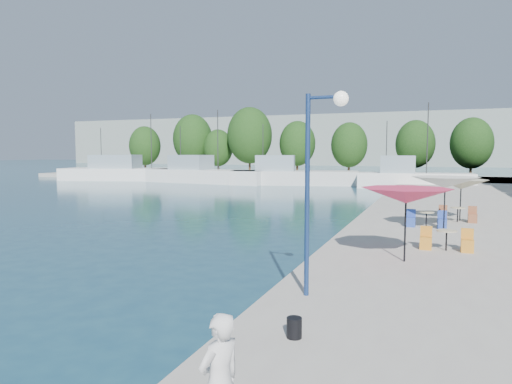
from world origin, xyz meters
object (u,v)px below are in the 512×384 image
at_px(umbrella_cream, 461,184).
at_px(trawler_04, 411,179).
at_px(street_lamp, 320,156).
at_px(person, 220,383).
at_px(umbrella_pink, 406,196).
at_px(trawler_03, 291,177).
at_px(umbrella_white, 445,182).
at_px(trawler_01, 134,173).
at_px(trawler_02, 204,175).
at_px(bollard, 294,328).

bearing_deg(umbrella_cream, trawler_04, 97.21).
relative_size(street_lamp, person, 2.95).
bearing_deg(umbrella_pink, umbrella_cream, 78.27).
height_order(trawler_03, umbrella_cream, trawler_03).
distance_m(trawler_03, umbrella_pink, 43.83).
bearing_deg(umbrella_white, person, -99.03).
xyz_separation_m(trawler_03, umbrella_white, (17.62, -33.91, 1.76)).
height_order(trawler_01, umbrella_white, trawler_01).
bearing_deg(trawler_02, trawler_03, 9.92).
relative_size(trawler_03, umbrella_white, 5.69).
bearing_deg(trawler_02, trawler_04, 6.98).
xyz_separation_m(trawler_02, umbrella_pink, (28.52, -40.03, 1.71)).
xyz_separation_m(umbrella_white, street_lamp, (-3.07, -11.36, 1.26)).
relative_size(trawler_03, street_lamp, 3.33).
height_order(umbrella_pink, umbrella_white, umbrella_white).
bearing_deg(trawler_04, person, -95.72).
bearing_deg(umbrella_pink, trawler_04, 92.27).
distance_m(trawler_01, person, 65.38).
bearing_deg(trawler_04, umbrella_pink, -93.56).
bearing_deg(trawler_02, umbrella_white, -41.10).
bearing_deg(trawler_03, person, -87.76).
bearing_deg(bollard, umbrella_cream, 77.97).
bearing_deg(trawler_02, umbrella_pink, -47.49).
distance_m(umbrella_pink, person, 11.01).
distance_m(umbrella_cream, street_lamp, 15.60).
relative_size(umbrella_white, umbrella_cream, 1.10).
bearing_deg(bollard, trawler_01, 129.09).
relative_size(umbrella_pink, umbrella_cream, 1.09).
bearing_deg(umbrella_cream, bollard, -102.03).
height_order(trawler_01, trawler_03, same).
bearing_deg(person, trawler_01, -119.73).
distance_m(umbrella_white, street_lamp, 11.83).
bearing_deg(umbrella_pink, trawler_01, 134.85).
bearing_deg(person, umbrella_white, -165.98).
xyz_separation_m(umbrella_cream, bollard, (-3.77, -17.67, -1.72)).
distance_m(trawler_01, trawler_03, 24.72).
height_order(trawler_04, bollard, trawler_04).
height_order(trawler_01, umbrella_pink, trawler_01).
bearing_deg(trawler_04, trawler_02, 174.10).
bearing_deg(trawler_04, bollard, -95.86).
bearing_deg(umbrella_white, trawler_01, 140.82).
bearing_deg(trawler_03, trawler_01, 164.80).
bearing_deg(trawler_04, street_lamp, -96.06).
bearing_deg(trawler_01, trawler_02, -20.75).
height_order(trawler_01, umbrella_cream, trawler_01).
height_order(trawler_04, street_lamp, trawler_04).
bearing_deg(umbrella_pink, bollard, -102.45).
xyz_separation_m(trawler_03, street_lamp, (14.55, -45.27, 3.02)).
bearing_deg(umbrella_white, bollard, -101.76).
relative_size(trawler_04, person, 7.66).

